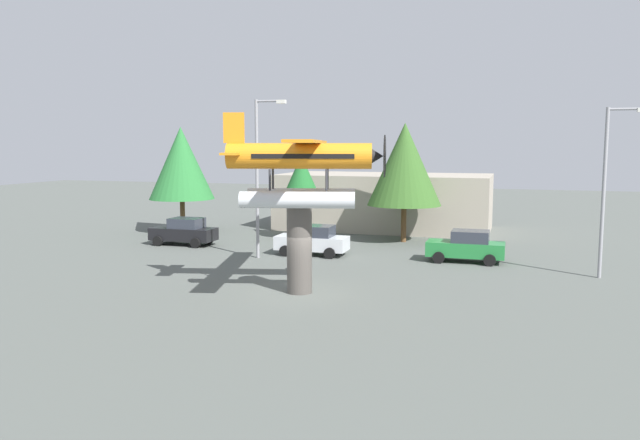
{
  "coord_description": "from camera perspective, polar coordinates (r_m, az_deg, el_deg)",
  "views": [
    {
      "loc": [
        8.91,
        -25.42,
        6.45
      ],
      "look_at": [
        0.0,
        3.0,
        2.86
      ],
      "focal_mm": 35.18,
      "sensor_mm": 36.0,
      "label": 1
    }
  ],
  "objects": [
    {
      "name": "storefront_building",
      "position": [
        48.58,
        5.9,
        1.69
      ],
      "size": [
        15.87,
        7.56,
        4.19
      ],
      "primitive_type": "cube",
      "color": "#9E9384",
      "rests_on": "ground"
    },
    {
      "name": "tree_west",
      "position": [
        47.08,
        -12.51,
        5.07
      ],
      "size": [
        4.75,
        4.75,
        7.75
      ],
      "color": "brown",
      "rests_on": "ground"
    },
    {
      "name": "car_mid_silver",
      "position": [
        36.74,
        -0.66,
        -1.85
      ],
      "size": [
        4.2,
        2.02,
        1.76
      ],
      "rotation": [
        0.0,
        0.0,
        3.14
      ],
      "color": "silver",
      "rests_on": "ground"
    },
    {
      "name": "streetlight_secondary",
      "position": [
        32.98,
        24.77,
        3.27
      ],
      "size": [
        1.84,
        0.28,
        8.21
      ],
      "color": "gray",
      "rests_on": "ground"
    },
    {
      "name": "car_near_black",
      "position": [
        41.38,
        -12.25,
        -1.02
      ],
      "size": [
        4.2,
        2.02,
        1.76
      ],
      "rotation": [
        0.0,
        0.0,
        3.14
      ],
      "color": "black",
      "rests_on": "ground"
    },
    {
      "name": "display_pedestal",
      "position": [
        27.31,
        -1.88,
        -2.71
      ],
      "size": [
        1.1,
        1.1,
        3.82
      ],
      "primitive_type": "cylinder",
      "color": "#4C4742",
      "rests_on": "ground"
    },
    {
      "name": "tree_center_back",
      "position": [
        41.74,
        7.7,
        5.04
      ],
      "size": [
        4.88,
        4.88,
        7.89
      ],
      "color": "brown",
      "rests_on": "ground"
    },
    {
      "name": "streetlight_primary",
      "position": [
        35.55,
        -5.49,
        4.7
      ],
      "size": [
        1.84,
        0.28,
        8.95
      ],
      "color": "gray",
      "rests_on": "ground"
    },
    {
      "name": "tree_east",
      "position": [
        43.15,
        -1.71,
        3.67
      ],
      "size": [
        3.05,
        3.05,
        5.76
      ],
      "color": "brown",
      "rests_on": "ground"
    },
    {
      "name": "floatplane_monument",
      "position": [
        26.94,
        -1.64,
        4.82
      ],
      "size": [
        7.18,
        10.35,
        4.0
      ],
      "rotation": [
        0.0,
        0.0,
        0.25
      ],
      "color": "silver",
      "rests_on": "display_pedestal"
    },
    {
      "name": "ground_plane",
      "position": [
        27.7,
        -1.87,
        -6.61
      ],
      "size": [
        140.0,
        140.0,
        0.0
      ],
      "primitive_type": "plane",
      "color": "#515651"
    },
    {
      "name": "car_far_green",
      "position": [
        35.52,
        13.19,
        -2.34
      ],
      "size": [
        4.2,
        2.02,
        1.76
      ],
      "rotation": [
        0.0,
        0.0,
        3.14
      ],
      "color": "#237A38",
      "rests_on": "ground"
    }
  ]
}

